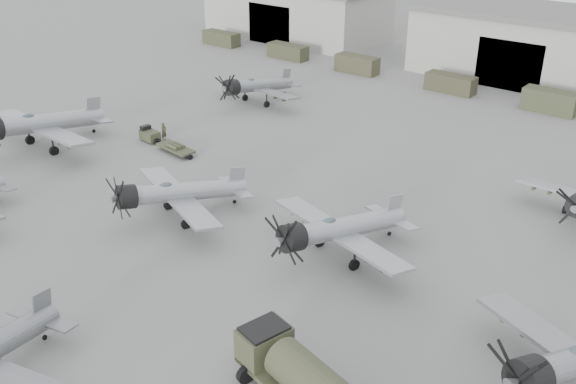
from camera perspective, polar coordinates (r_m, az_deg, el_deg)
name	(u,v)px	position (r m, az deg, el deg)	size (l,w,h in m)	color
ground	(163,293)	(41.55, -11.06, -8.83)	(220.00, 220.00, 0.00)	slate
hangar_left	(297,9)	(107.15, 0.78, 15.95)	(29.00, 14.80, 8.70)	#9C9B92
hangar_center	(531,44)	(89.34, 20.79, 12.21)	(29.00, 14.80, 8.70)	#9C9B92
support_truck_0	(221,38)	(102.55, -5.95, 13.43)	(6.19, 2.20, 2.03)	#393C27
support_truck_1	(288,51)	(93.95, -0.02, 12.38)	(6.12, 2.20, 2.04)	#383925
support_truck_2	(357,64)	(87.22, 6.15, 11.22)	(5.90, 2.20, 2.28)	#3B3A26
support_truck_3	(451,83)	(81.03, 14.25, 9.35)	(6.03, 2.20, 2.13)	#383725
support_truck_4	(550,101)	(77.07, 22.25, 7.48)	(5.82, 2.20, 2.50)	#393E28
aircraft_mid_0	(36,124)	(65.14, -21.46, 5.61)	(14.05, 12.64, 5.64)	#989AA0
aircraft_mid_1	(173,193)	(48.89, -10.15, -0.13)	(11.77, 10.62, 4.75)	#9C9FA4
aircraft_mid_2	(336,230)	(43.23, 4.26, -3.36)	(12.33, 11.10, 4.91)	#9EA0A7
aircraft_far_0	(255,86)	(73.94, -2.99, 9.40)	(11.82, 10.64, 4.72)	gray
fuel_tanker	(300,375)	(32.45, 1.04, -15.96)	(8.28, 4.33, 3.05)	#3B3F29
tug_trailer	(159,140)	(63.60, -11.35, 4.54)	(7.51, 2.20, 1.49)	#393C27
ground_crew	(164,132)	(64.67, -10.97, 5.30)	(0.68, 0.45, 1.87)	#393925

